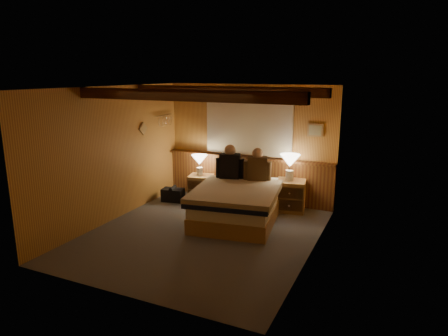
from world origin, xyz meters
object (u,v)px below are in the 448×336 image
Objects in this scene: person_right at (257,167)px; person_left at (230,164)px; lamp_right at (290,162)px; duffel_bag at (173,195)px; bed at (237,204)px; nightstand_left at (201,187)px; lamp_left at (199,161)px; nightstand_right at (291,196)px.

person_left is at bearing 171.52° from person_right.
lamp_right is 2.53m from duffel_bag.
bed is 4.23× the size of duffel_bag.
nightstand_left is 1.29× the size of lamp_left.
nightstand_left is 1.10× the size of lamp_right.
person_right reaches higher than lamp_left.
duffel_bag is at bearing 154.11° from bed.
person_left is at bearing -160.02° from lamp_right.
nightstand_right is at bearing 2.62° from lamp_left.
bed is 1.34m from lamp_right.
nightstand_right is 1.46× the size of lamp_left.
nightstand_right is 1.32m from person_left.
person_left reaches higher than duffel_bag.
person_left is (-1.08, -0.39, -0.06)m from lamp_right.
bed is at bearing -47.69° from nightstand_left.
nightstand_right is at bearing 4.51° from person_left.
lamp_right reaches higher than bed.
duffel_bag is (-2.35, -0.45, -0.82)m from lamp_right.
bed is at bearing -125.52° from lamp_right.
lamp_right reaches higher than nightstand_right.
nightstand_left is 1.48m from person_right.
bed is at bearing -69.83° from person_left.
lamp_right is (1.87, 0.11, 0.70)m from nightstand_left.
person_left is 0.54m from person_right.
lamp_right reaches higher than duffel_bag.
person_right reaches higher than duffel_bag.
lamp_right is 0.79× the size of person_right.
person_right is at bearing -9.11° from lamp_left.
duffel_bag is (-1.81, -0.14, -0.74)m from person_right.
person_left reaches higher than lamp_left.
person_right reaches higher than lamp_right.
bed is at bearing -35.39° from lamp_left.
lamp_right is at bearing 2.88° from lamp_left.
bed is at bearing -26.65° from duffel_bag.
nightstand_right reaches higher than nightstand_left.
lamp_left is at bearing 154.08° from person_right.
person_right is 1.96m from duffel_bag.
lamp_right is (1.90, 0.10, 0.13)m from lamp_left.
person_left is 1.06× the size of person_right.
lamp_left reaches higher than nightstand_right.
lamp_right is 1.05× the size of duffel_bag.
lamp_right is 1.15m from person_left.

